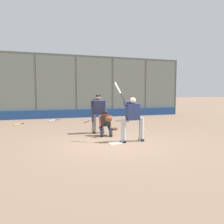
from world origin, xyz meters
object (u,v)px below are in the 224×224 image
Objects in this scene: spare_bat_by_padding at (52,120)px; catcher_behind_plate at (106,123)px; spare_bat_third_base_side at (86,122)px; spare_bat_first_base_side at (124,121)px; baseball_loose at (144,129)px; umpire_home at (98,113)px; spare_bat_near_backstop at (18,124)px; fielding_glove_on_dirt at (114,129)px; batter_at_plate at (132,118)px.

catcher_behind_plate is at bearing 72.05° from spare_bat_by_padding.
catcher_behind_plate is 4.60m from spare_bat_third_base_side.
spare_bat_third_base_side is at bearing -161.98° from spare_bat_first_base_side.
spare_bat_third_base_side is 4.21m from baseball_loose.
catcher_behind_plate is 0.63× the size of umpire_home.
spare_bat_near_backstop is 1.05× the size of spare_bat_by_padding.
spare_bat_by_padding is 5.42m from fielding_glove_on_dirt.
spare_bat_near_backstop and spare_bat_first_base_side have the same top height.
batter_at_plate is at bearing 123.55° from catcher_behind_plate.
catcher_behind_plate is (0.64, -1.36, -0.34)m from batter_at_plate.
batter_at_plate reaches higher than spare_bat_first_base_side.
catcher_behind_plate is 3.42× the size of fielding_glove_on_dirt.
spare_bat_first_base_side is at bearing -118.68° from umpire_home.
batter_at_plate is 3.01× the size of spare_bat_by_padding.
fielding_glove_on_dirt is 4.33× the size of baseball_loose.
catcher_behind_plate is 1.42× the size of spare_bat_near_backstop.
fielding_glove_on_dirt is at bearing 45.71° from spare_bat_third_base_side.
umpire_home is 3.95m from spare_bat_third_base_side.
batter_at_plate is 1.27× the size of umpire_home.
batter_at_plate is 6.94× the size of fielding_glove_on_dirt.
baseball_loose is (-1.61, -2.34, -0.87)m from batter_at_plate.
catcher_behind_plate is at bearing 31.16° from spare_bat_third_base_side.
baseball_loose is at bearing 92.18° from spare_bat_near_backstop.
catcher_behind_plate is 14.84× the size of baseball_loose.
spare_bat_first_base_side is (-1.80, -5.60, -0.87)m from batter_at_plate.
umpire_home is (0.78, -2.09, 0.04)m from batter_at_plate.
catcher_behind_plate is 6.35m from spare_bat_by_padding.
spare_bat_third_base_side is at bearing -58.40° from baseball_loose.
batter_at_plate reaches higher than spare_bat_near_backstop.
spare_bat_first_base_side is (-2.43, -4.25, -0.54)m from catcher_behind_plate.
spare_bat_near_backstop is at bearing -38.13° from umpire_home.
umpire_home is 2.37× the size of spare_bat_by_padding.
spare_bat_third_base_side and spare_bat_first_base_side have the same top height.
umpire_home is 2.21× the size of spare_bat_first_base_side.
umpire_home is at bearing 76.95° from spare_bat_near_backstop.
umpire_home is at bearing 28.93° from spare_bat_third_base_side.
batter_at_plate is at bearing 37.41° from spare_bat_third_base_side.
batter_at_plate reaches higher than baseball_loose.
spare_bat_near_backstop is (4.57, -5.97, -0.87)m from batter_at_plate.
spare_bat_first_base_side is (-6.37, 0.37, 0.00)m from spare_bat_near_backstop.
baseball_loose reaches higher than spare_bat_third_base_side.
umpire_home is 4.45m from spare_bat_first_base_side.
umpire_home is 2.20× the size of spare_bat_third_base_side.
spare_bat_by_padding is 0.93× the size of spare_bat_first_base_side.
catcher_behind_plate is at bearing -67.70° from batter_at_plate.
spare_bat_first_base_side is 10.72× the size of baseball_loose.
spare_bat_by_padding is 9.98× the size of baseball_loose.
spare_bat_first_base_side is 3.28m from fielding_glove_on_dirt.
catcher_behind_plate reaches higher than spare_bat_by_padding.
catcher_behind_plate is at bearing 73.09° from spare_bat_near_backstop.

